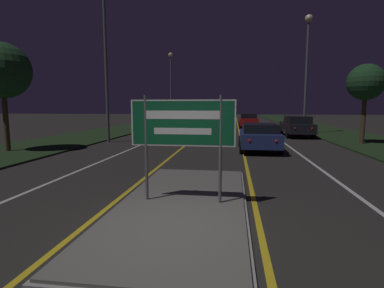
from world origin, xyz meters
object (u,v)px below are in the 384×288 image
(streetlight_left_far, at_px, (171,77))
(highway_sign, at_px, (183,127))
(streetlight_left_near, at_px, (105,35))
(car_receding_2, at_px, (248,120))
(streetlight_right_near, at_px, (307,54))
(car_receding_1, at_px, (297,126))
(car_approaching_0, at_px, (175,129))
(car_receding_0, at_px, (259,136))

(streetlight_left_far, bearing_deg, highway_sign, -77.68)
(highway_sign, distance_m, streetlight_left_far, 31.34)
(streetlight_left_near, xyz_separation_m, streetlight_left_far, (-0.01, 19.11, -0.60))
(streetlight_left_far, height_order, car_receding_2, streetlight_left_far)
(streetlight_right_near, bearing_deg, streetlight_left_far, 137.57)
(car_receding_1, distance_m, car_approaching_0, 9.11)
(car_receding_0, xyz_separation_m, car_receding_1, (3.34, 7.63, 0.08))
(car_approaching_0, bearing_deg, car_receding_0, -41.07)
(streetlight_right_near, distance_m, car_receding_1, 5.73)
(car_receding_1, relative_size, car_approaching_0, 0.99)
(car_receding_1, xyz_separation_m, car_receding_2, (-3.13, 8.38, -0.01))
(streetlight_right_near, height_order, car_receding_0, streetlight_right_near)
(highway_sign, bearing_deg, streetlight_right_near, 69.99)
(streetlight_left_far, height_order, car_receding_1, streetlight_left_far)
(streetlight_right_near, bearing_deg, car_receding_1, -117.49)
(car_receding_2, height_order, car_approaching_0, car_receding_2)
(streetlight_left_near, height_order, car_receding_1, streetlight_left_near)
(highway_sign, distance_m, streetlight_right_near, 19.89)
(car_receding_2, bearing_deg, streetlight_right_near, -58.76)
(highway_sign, height_order, streetlight_right_near, streetlight_right_near)
(car_receding_2, bearing_deg, car_approaching_0, -115.46)
(streetlight_left_far, height_order, streetlight_right_near, streetlight_right_near)
(streetlight_left_near, distance_m, streetlight_right_near, 14.98)
(streetlight_left_near, height_order, car_receding_0, streetlight_left_near)
(streetlight_right_near, distance_m, car_receding_0, 11.64)
(car_receding_1, bearing_deg, highway_sign, -109.17)
(streetlight_left_far, xyz_separation_m, streetlight_right_near, (13.27, -12.13, 0.32))
(streetlight_left_near, relative_size, car_approaching_0, 2.16)
(streetlight_right_near, distance_m, car_approaching_0, 11.95)
(streetlight_right_near, distance_m, car_receding_2, 9.46)
(car_receding_0, bearing_deg, streetlight_right_near, 65.61)
(car_receding_1, distance_m, car_receding_2, 8.95)
(streetlight_right_near, relative_size, car_receding_1, 1.96)
(streetlight_left_far, distance_m, car_receding_1, 19.25)
(car_receding_0, height_order, car_receding_2, car_receding_2)
(streetlight_right_near, relative_size, car_approaching_0, 1.94)
(streetlight_left_near, bearing_deg, highway_sign, -59.51)
(streetlight_left_near, height_order, car_approaching_0, streetlight_left_near)
(car_receding_0, relative_size, car_receding_2, 0.88)
(streetlight_left_near, distance_m, car_approaching_0, 7.22)
(car_receding_2, bearing_deg, car_receding_1, -69.52)
(car_receding_0, xyz_separation_m, car_approaching_0, (-5.24, 4.57, -0.01))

